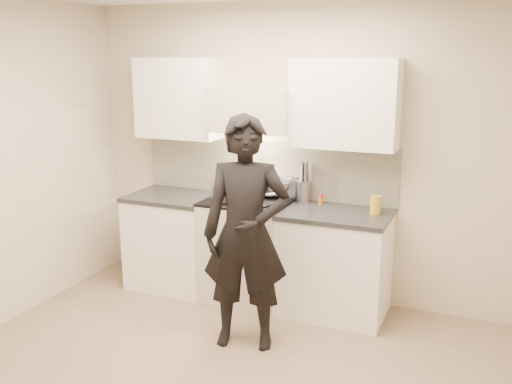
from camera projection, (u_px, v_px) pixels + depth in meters
ground_plane at (206, 380)px, 4.00m from camera, size 4.00×4.00×0.00m
room_shell at (219, 147)px, 3.98m from camera, size 4.04×3.54×2.70m
stove at (248, 249)px, 5.28m from camera, size 0.76×0.65×0.96m
counter_right at (335, 263)px, 4.97m from camera, size 0.92×0.67×0.92m
counter_left at (175, 240)px, 5.58m from camera, size 0.82×0.67×0.92m
wok at (270, 186)px, 5.21m from camera, size 0.37×0.46×0.30m
stock_pot at (224, 192)px, 5.08m from camera, size 0.31×0.28×0.15m
utensil_crock at (303, 190)px, 5.18m from camera, size 0.14×0.14×0.36m
spice_jar at (321, 199)px, 5.10m from camera, size 0.04×0.04×0.09m
oil_glass at (375, 205)px, 4.78m from camera, size 0.09×0.09×0.16m
person at (246, 234)px, 4.32m from camera, size 0.75×0.59×1.81m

